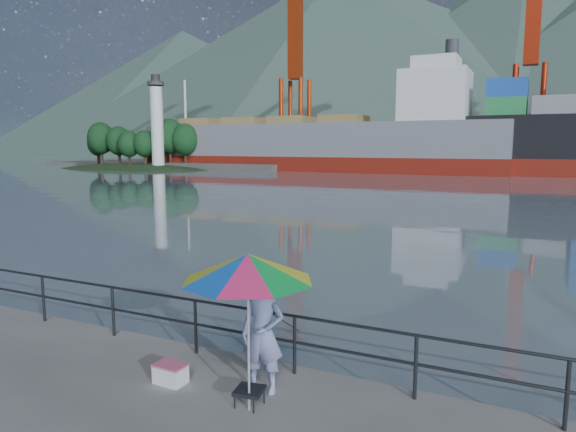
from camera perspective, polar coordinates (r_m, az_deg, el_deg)
The scene contains 10 objects.
harbor_water at distance 135.91m, azimuth 22.98°, elevation 5.70°, with size 500.00×280.00×0.00m, color slate.
far_dock at distance 98.84m, azimuth 27.74°, elevation 4.82°, with size 200.00×40.00×0.40m, color #514F4C.
guardrail at distance 10.34m, azimuth -14.82°, elevation -10.88°, with size 22.00×0.06×1.03m.
lighthouse_islet at distance 91.46m, azimuth -16.68°, elevation 5.38°, with size 48.00×26.40×19.20m.
fisherman at distance 8.09m, azimuth -2.83°, elevation -12.94°, with size 0.68×0.44×1.85m, color #374291.
beach_umbrella at distance 7.19m, azimuth -4.50°, elevation -5.72°, with size 2.06×2.06×2.31m.
folding_stool at distance 7.99m, azimuth -4.31°, elevation -19.40°, with size 0.46×0.46×0.26m.
cooler_bag at distance 8.84m, azimuth -12.92°, elevation -16.78°, with size 0.50×0.33×0.29m, color silver.
fishing_rod at distance 9.39m, azimuth -1.82°, elevation -16.00°, with size 0.02×0.02×1.86m, color black.
bulk_carrier at distance 80.77m, azimuth 4.09°, elevation 8.07°, with size 58.05×10.05×14.50m.
Camera 1 is at (6.42, -5.70, 3.81)m, focal length 32.00 mm.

